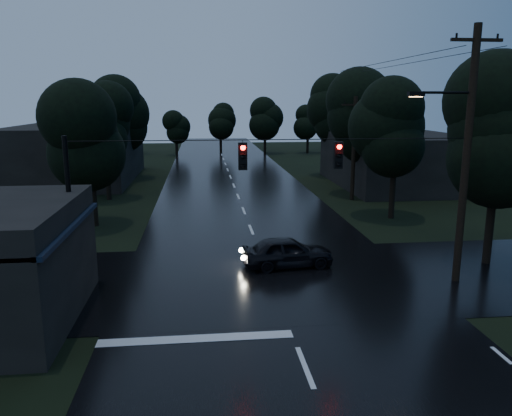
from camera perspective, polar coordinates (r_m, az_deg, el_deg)
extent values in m
cube|color=black|center=(38.07, -2.05, 1.28)|extent=(12.00, 120.00, 0.02)
cube|color=black|center=(20.77, 1.66, -8.13)|extent=(60.00, 9.00, 0.02)
cube|color=black|center=(17.31, -20.42, -1.99)|extent=(0.30, 7.00, 0.15)
cylinder|color=black|center=(15.14, -23.43, -11.04)|extent=(0.10, 0.10, 3.00)
cylinder|color=black|center=(20.61, -18.63, -4.55)|extent=(0.10, 0.10, 3.00)
cube|color=#FFD566|center=(16.11, -21.68, -5.71)|extent=(0.06, 1.60, 0.50)
cube|color=#FFD566|center=(18.62, -19.54, -3.19)|extent=(0.06, 1.20, 0.50)
cube|color=black|center=(44.82, 15.76, 5.33)|extent=(10.00, 14.00, 4.40)
cube|color=black|center=(48.84, -19.69, 5.97)|extent=(10.00, 16.00, 5.00)
cylinder|color=black|center=(21.06, 22.90, 5.21)|extent=(0.30, 0.30, 10.00)
cube|color=black|center=(21.05, 23.93, 17.16)|extent=(2.00, 0.12, 0.12)
cylinder|color=black|center=(20.43, 20.73, 12.24)|extent=(2.20, 0.10, 0.10)
cube|color=black|center=(19.96, 17.83, 12.31)|extent=(0.60, 0.25, 0.18)
cube|color=#FFB266|center=(19.96, 17.81, 12.02)|extent=(0.45, 0.18, 0.03)
cylinder|color=black|center=(37.12, 11.11, 6.63)|extent=(0.30, 0.30, 7.50)
cube|color=black|center=(36.96, 11.31, 11.49)|extent=(2.00, 0.12, 0.12)
cylinder|color=black|center=(19.37, -20.41, -1.15)|extent=(0.18, 0.18, 6.00)
cylinder|color=black|center=(18.54, 2.19, 7.82)|extent=(15.00, 0.03, 0.03)
cube|color=black|center=(18.46, -1.53, 5.93)|extent=(0.32, 0.25, 1.00)
sphere|color=#FF0C07|center=(18.31, -1.49, 5.88)|extent=(0.18, 0.18, 0.18)
cube|color=black|center=(19.09, 9.36, 5.98)|extent=(0.32, 0.25, 1.00)
sphere|color=#FF0C07|center=(18.95, 9.48, 5.93)|extent=(0.18, 0.18, 0.18)
cylinder|color=black|center=(24.63, 25.07, -2.62)|extent=(0.36, 0.36, 2.80)
sphere|color=black|center=(24.06, 25.80, 5.24)|extent=(4.48, 4.48, 4.48)
sphere|color=black|center=(23.97, 26.06, 8.08)|extent=(4.48, 4.48, 4.48)
sphere|color=black|center=(23.94, 26.34, 10.94)|extent=(4.48, 4.48, 4.48)
cylinder|color=black|center=(30.55, -18.00, 0.30)|extent=(0.36, 0.36, 2.45)
sphere|color=black|center=(30.10, -18.37, 5.84)|extent=(3.92, 3.92, 3.92)
sphere|color=black|center=(30.02, -18.51, 7.83)|extent=(3.92, 3.92, 3.92)
sphere|color=black|center=(29.97, -18.65, 9.83)|extent=(3.92, 3.92, 3.92)
cylinder|color=black|center=(38.37, -16.53, 2.86)|extent=(0.36, 0.36, 2.62)
sphere|color=black|center=(38.01, -16.83, 7.60)|extent=(4.20, 4.20, 4.20)
sphere|color=black|center=(37.95, -16.93, 9.29)|extent=(4.20, 4.20, 4.20)
sphere|color=black|center=(37.92, -17.04, 10.99)|extent=(4.20, 4.20, 4.20)
cylinder|color=black|center=(48.23, -15.19, 4.86)|extent=(0.36, 0.36, 2.80)
sphere|color=black|center=(47.93, -15.42, 8.89)|extent=(4.48, 4.48, 4.48)
sphere|color=black|center=(47.89, -15.50, 10.33)|extent=(4.48, 4.48, 4.48)
sphere|color=black|center=(47.87, -15.58, 11.76)|extent=(4.48, 4.48, 4.48)
cylinder|color=black|center=(32.09, 15.28, 1.17)|extent=(0.36, 0.36, 2.62)
sphere|color=black|center=(31.65, 15.60, 6.85)|extent=(4.20, 4.20, 4.20)
sphere|color=black|center=(31.58, 15.72, 8.88)|extent=(4.20, 4.20, 4.20)
sphere|color=black|center=(31.54, 15.84, 10.91)|extent=(4.20, 4.20, 4.20)
cylinder|color=black|center=(39.69, 11.91, 3.52)|extent=(0.36, 0.36, 2.80)
sphere|color=black|center=(39.34, 12.13, 8.42)|extent=(4.48, 4.48, 4.48)
sphere|color=black|center=(39.28, 12.21, 10.17)|extent=(4.48, 4.48, 4.48)
sphere|color=black|center=(39.26, 12.29, 11.92)|extent=(4.48, 4.48, 4.48)
cylinder|color=black|center=(49.35, 9.00, 5.40)|extent=(0.36, 0.36, 2.97)
sphere|color=black|center=(49.06, 9.14, 9.59)|extent=(4.76, 4.76, 4.76)
sphere|color=black|center=(49.02, 9.19, 11.08)|extent=(4.76, 4.76, 4.76)
sphere|color=black|center=(49.02, 9.25, 12.57)|extent=(4.76, 4.76, 4.76)
imported|color=black|center=(22.08, 3.61, -5.03)|extent=(4.15, 2.01, 1.36)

